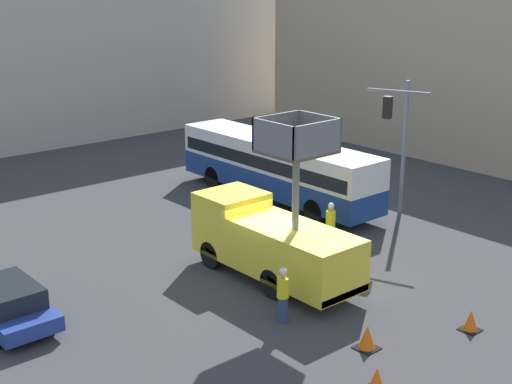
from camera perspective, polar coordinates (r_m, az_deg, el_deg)
name	(u,v)px	position (r m, az deg, el deg)	size (l,w,h in m)	color
ground_plane	(268,280)	(25.61, 0.98, -7.02)	(120.00, 120.00, 0.00)	#38383A
building_backdrop_side	(493,75)	(45.57, 18.43, 8.84)	(10.00, 28.00, 9.21)	tan
utility_truck	(272,239)	(25.07, 1.26, -3.76)	(2.25, 6.81, 6.02)	yellow
city_bus	(277,165)	(33.89, 1.69, 2.21)	(2.43, 11.64, 2.96)	navy
traffic_light_pole	(399,130)	(31.32, 11.34, 4.91)	(2.81, 2.56, 6.03)	slate
road_worker_near_truck	(283,295)	(22.34, 2.16, -8.23)	(0.38, 0.38, 1.81)	navy
road_worker_directing	(331,225)	(28.43, 5.98, -2.62)	(0.38, 0.38, 1.83)	navy
traffic_cone_near_truck	(471,321)	(23.02, 16.80, -9.85)	(0.58, 0.58, 0.66)	black
traffic_cone_mid_road	(367,338)	(21.31, 8.89, -11.45)	(0.64, 0.64, 0.74)	black
traffic_cone_far_side	(377,379)	(19.53, 9.63, -14.55)	(0.54, 0.54, 0.62)	black
parked_car_curbside	(7,303)	(23.60, -19.32, -8.36)	(1.83, 4.31, 1.37)	navy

